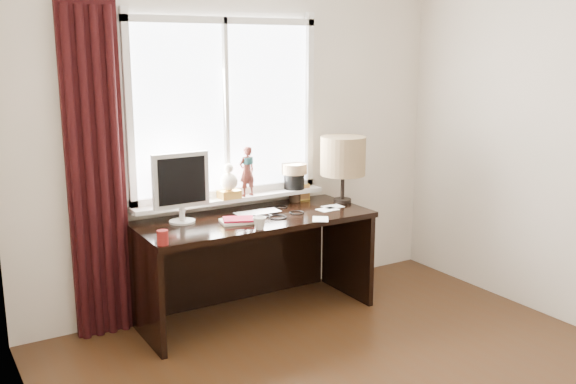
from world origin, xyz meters
TOP-DOWN VIEW (x-y plane):
  - wall_back at (0.00, 2.00)m, footprint 3.50×0.00m
  - wall_left at (-1.75, 0.00)m, footprint 0.00×4.00m
  - laptop at (-0.06, 1.66)m, footprint 0.35×0.23m
  - mug at (-0.22, 1.33)m, footprint 0.12×0.12m
  - red_cup at (-0.90, 1.33)m, footprint 0.07×0.07m
  - window at (-0.13, 1.95)m, footprint 1.52×0.20m
  - curtain at (-1.13, 1.91)m, footprint 0.38×0.09m
  - desk at (-0.10, 1.73)m, footprint 1.70×0.70m
  - monitor at (-0.60, 1.76)m, footprint 0.40×0.18m
  - notebook_stack at (-0.28, 1.55)m, footprint 0.26×0.22m
  - brush_holder at (0.40, 1.89)m, footprint 0.09×0.09m
  - icon_frame at (0.48, 1.88)m, footprint 0.10×0.04m
  - table_lamp at (0.70, 1.67)m, footprint 0.35×0.35m
  - loose_papers at (0.43, 1.48)m, footprint 0.45×0.41m
  - desk_cables at (0.13, 1.60)m, footprint 0.32×0.38m

SIDE VIEW (x-z plane):
  - desk at x=-0.10m, z-range 0.13..0.88m
  - loose_papers at x=0.43m, z-range 0.75..0.75m
  - desk_cables at x=0.13m, z-range 0.75..0.76m
  - laptop at x=-0.06m, z-range 0.75..0.78m
  - notebook_stack at x=-0.28m, z-range 0.75..0.78m
  - mug at x=-0.22m, z-range 0.75..0.84m
  - red_cup at x=-0.90m, z-range 0.75..0.84m
  - brush_holder at x=0.40m, z-range 0.69..0.94m
  - icon_frame at x=0.48m, z-range 0.75..0.88m
  - monitor at x=-0.60m, z-range 0.78..1.27m
  - table_lamp at x=0.70m, z-range 0.85..1.37m
  - curtain at x=-1.13m, z-range -0.01..2.24m
  - wall_back at x=0.00m, z-range 0.00..2.60m
  - wall_left at x=-1.75m, z-range 0.00..2.60m
  - window at x=-0.13m, z-range 0.61..2.01m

